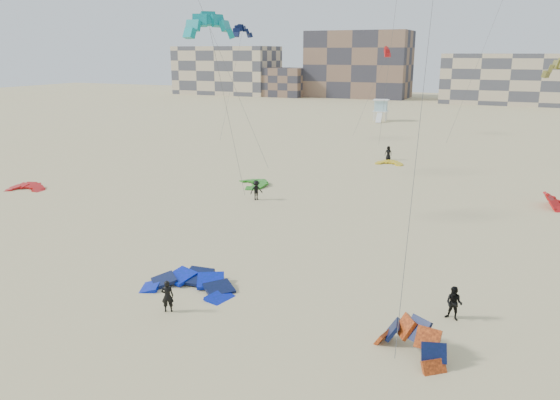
% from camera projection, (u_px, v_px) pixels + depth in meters
% --- Properties ---
extents(ground, '(320.00, 320.00, 0.00)m').
position_uv_depth(ground, '(167.00, 329.00, 25.02)').
color(ground, '#C6B885').
rests_on(ground, ground).
extents(kite_ground_blue, '(5.36, 5.60, 2.26)m').
position_uv_depth(kite_ground_blue, '(189.00, 289.00, 29.24)').
color(kite_ground_blue, '#0913D9').
rests_on(kite_ground_blue, ground).
extents(kite_ground_orange, '(4.63, 4.60, 3.29)m').
position_uv_depth(kite_ground_orange, '(410.00, 354.00, 22.93)').
color(kite_ground_orange, '#FF5F1A').
rests_on(kite_ground_orange, ground).
extents(kite_ground_red, '(4.28, 4.44, 1.70)m').
position_uv_depth(kite_ground_red, '(26.00, 190.00, 50.45)').
color(kite_ground_red, red).
rests_on(kite_ground_red, ground).
extents(kite_ground_green, '(5.46, 5.41, 1.15)m').
position_uv_depth(kite_ground_green, '(253.00, 185.00, 52.23)').
color(kite_ground_green, '#269517').
rests_on(kite_ground_green, ground).
extents(kite_ground_red_far, '(3.44, 3.36, 3.13)m').
position_uv_depth(kite_ground_red_far, '(554.00, 207.00, 44.69)').
color(kite_ground_red_far, red).
rests_on(kite_ground_red_far, ground).
extents(kite_ground_yellow, '(2.84, 3.02, 1.04)m').
position_uv_depth(kite_ground_yellow, '(389.00, 164.00, 61.93)').
color(kite_ground_yellow, yellow).
rests_on(kite_ground_yellow, ground).
extents(kitesurfer_main, '(0.71, 0.62, 1.63)m').
position_uv_depth(kitesurfer_main, '(167.00, 296.00, 26.52)').
color(kitesurfer_main, black).
rests_on(kitesurfer_main, ground).
extents(kitesurfer_b, '(0.92, 0.78, 1.66)m').
position_uv_depth(kitesurfer_b, '(454.00, 303.00, 25.72)').
color(kitesurfer_b, black).
rests_on(kitesurfer_b, ground).
extents(kitesurfer_c, '(1.21, 1.23, 1.69)m').
position_uv_depth(kitesurfer_c, '(256.00, 190.00, 46.75)').
color(kitesurfer_c, black).
rests_on(kitesurfer_c, ground).
extents(kitesurfer_e, '(0.81, 0.53, 1.65)m').
position_uv_depth(kitesurfer_e, '(388.00, 153.00, 64.18)').
color(kitesurfer_e, black).
rests_on(kitesurfer_e, ground).
extents(kite_fly_teal_a, '(4.97, 6.06, 14.31)m').
position_uv_depth(kite_fly_teal_a, '(210.00, 28.00, 38.29)').
color(kite_fly_teal_a, '#098FA2').
rests_on(kite_fly_teal_a, ground).
extents(kite_fly_olive, '(4.28, 4.12, 10.98)m').
position_uv_depth(kite_fly_olive, '(560.00, 71.00, 43.33)').
color(kite_fly_olive, olive).
rests_on(kite_fly_olive, ground).
extents(kite_fly_navy, '(4.15, 10.32, 15.32)m').
position_uv_depth(kite_fly_navy, '(242.00, 32.00, 76.09)').
color(kite_fly_navy, '#0C1241').
rests_on(kite_fly_navy, ground).
extents(kite_fly_red, '(3.68, 11.80, 12.30)m').
position_uv_depth(kite_fly_red, '(387.00, 53.00, 81.55)').
color(kite_fly_red, red).
rests_on(kite_fly_red, ground).
extents(lifeguard_tower_far, '(3.11, 5.52, 3.90)m').
position_uv_depth(lifeguard_tower_far, '(381.00, 110.00, 100.64)').
color(lifeguard_tower_far, white).
rests_on(lifeguard_tower_far, ground).
extents(condo_west_a, '(30.00, 15.00, 14.00)m').
position_uv_depth(condo_west_a, '(227.00, 70.00, 165.29)').
color(condo_west_a, beige).
rests_on(condo_west_a, ground).
extents(condo_west_b, '(28.00, 14.00, 18.00)m').
position_uv_depth(condo_west_b, '(359.00, 64.00, 152.56)').
color(condo_west_b, '#7B5D4A').
rests_on(condo_west_b, ground).
extents(condo_mid, '(32.00, 16.00, 12.00)m').
position_uv_depth(condo_mid, '(511.00, 79.00, 134.09)').
color(condo_mid, beige).
rests_on(condo_mid, ground).
extents(condo_fill_left, '(12.00, 10.00, 8.00)m').
position_uv_depth(condo_fill_left, '(285.00, 82.00, 156.45)').
color(condo_fill_left, '#7B5D4A').
rests_on(condo_fill_left, ground).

